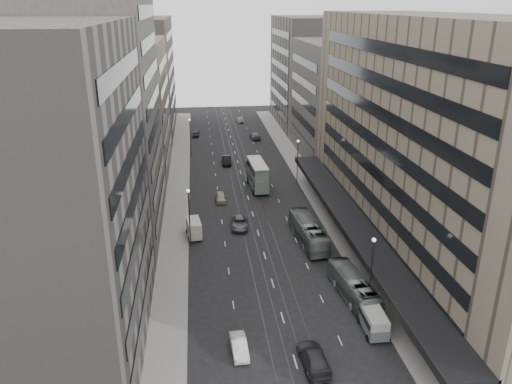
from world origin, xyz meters
name	(u,v)px	position (x,y,z in m)	size (l,w,h in m)	color
ground	(274,288)	(0.00, 0.00, 0.00)	(220.00, 220.00, 0.00)	black
sidewalk_right	(306,178)	(12.00, 37.50, 0.07)	(4.00, 125.00, 0.15)	gray
sidewalk_left	(179,184)	(-12.00, 37.50, 0.07)	(4.00, 125.00, 0.15)	gray
department_store	(433,141)	(21.45, 8.00, 14.95)	(19.20, 60.00, 30.00)	#776757
building_right_mid	(338,101)	(21.50, 52.00, 12.00)	(15.00, 28.00, 24.00)	#46423D
building_right_far	(307,72)	(21.50, 82.00, 14.00)	(15.00, 32.00, 28.00)	#635D59
building_left_a	(46,203)	(-21.50, -8.00, 15.00)	(15.00, 28.00, 30.00)	#635D59
building_left_b	(98,115)	(-21.50, 19.00, 17.00)	(15.00, 26.00, 34.00)	#46423D
building_left_c	(125,109)	(-21.50, 46.00, 12.50)	(15.00, 28.00, 25.00)	gray
building_left_d	(141,77)	(-21.50, 79.00, 14.00)	(15.00, 38.00, 28.00)	#635D59
lamp_right_near	(372,264)	(9.70, -5.00, 5.20)	(0.44, 0.44, 8.32)	#262628
lamp_right_far	(298,157)	(9.70, 35.00, 5.20)	(0.44, 0.44, 8.32)	#262628
lamp_left_near	(189,211)	(-9.70, 12.00, 5.20)	(0.44, 0.44, 8.32)	#262628
lamp_left_far	(190,133)	(-9.70, 55.00, 5.20)	(0.44, 0.44, 8.32)	#262628
bus_near	(354,287)	(8.50, -3.36, 1.46)	(2.45, 10.46, 2.91)	slate
bus_far	(308,232)	(6.53, 11.14, 1.63)	(2.75, 11.73, 3.27)	gray
double_decker	(258,174)	(2.18, 33.40, 2.65)	(3.18, 9.10, 4.91)	slate
vw_microbus	(373,320)	(8.65, -9.41, 1.38)	(2.18, 4.62, 2.47)	#595F61
panel_van	(194,228)	(-9.20, 14.77, 1.41)	(2.40, 4.24, 2.55)	#B6AFA4
sedan_1	(239,346)	(-5.06, -11.03, 0.69)	(1.45, 4.17, 1.37)	white
sedan_2	(240,223)	(-2.49, 17.18, 0.72)	(2.38, 5.17, 1.44)	#555558
sedan_3	(314,358)	(1.58, -13.66, 0.81)	(2.27, 5.60, 1.62)	#29292C
sedan_4	(221,197)	(-4.72, 28.05, 0.72)	(1.70, 4.22, 1.44)	#B0A791
sedan_5	(226,160)	(-2.41, 48.57, 0.82)	(1.74, 5.00, 1.65)	black
sedan_6	(253,162)	(2.87, 46.63, 0.83)	(2.76, 5.99, 1.67)	#B8B8B4
sedan_7	(255,136)	(5.83, 68.28, 0.75)	(2.10, 5.17, 1.50)	#59595C
sedan_8	(196,134)	(-8.50, 72.22, 0.66)	(1.57, 3.90, 1.33)	black
sedan_9	(240,120)	(3.81, 86.80, 0.68)	(1.43, 4.11, 1.36)	#A59888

